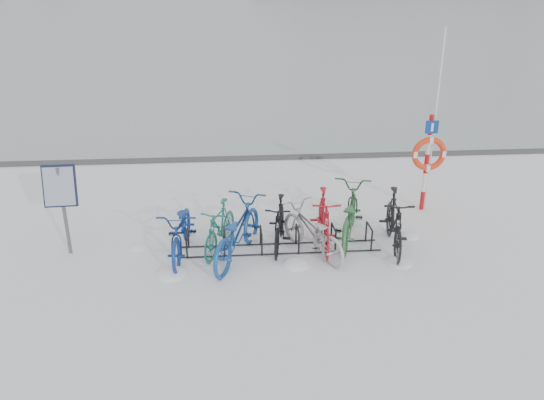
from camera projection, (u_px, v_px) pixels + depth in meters
ground at (279, 249)px, 10.54m from camera, size 900.00×900.00×0.00m
ice_sheet at (229, 3)px, 153.68m from camera, size 400.00×298.00×0.02m
quay_edge at (261, 158)px, 15.97m from camera, size 400.00×0.25×0.10m
bike_rack at (279, 241)px, 10.47m from camera, size 4.00×0.48×0.46m
info_board at (61, 191)px, 9.90m from camera, size 0.62×0.26×1.82m
lifebuoy_station at (429, 154)px, 11.87m from camera, size 0.79×0.22×4.09m
bike_0 at (182, 229)px, 10.18m from camera, size 0.84×2.09×1.07m
bike_1 at (220, 226)px, 10.37m from camera, size 1.00×1.73×1.00m
bike_2 at (237, 230)px, 10.03m from camera, size 1.57×2.36×1.17m
bike_3 at (279, 222)px, 10.51m from camera, size 0.80×1.77×1.03m
bike_4 at (312, 230)px, 10.21m from camera, size 1.48×2.00×1.00m
bike_5 at (324, 219)px, 10.53m from camera, size 0.69×1.94×1.15m
bike_6 at (349, 213)px, 10.79m from camera, size 1.40×2.33×1.15m
bike_7 at (394, 220)px, 10.41m from camera, size 0.87×2.05×1.19m
snow_drifts at (283, 255)px, 10.31m from camera, size 5.94×1.91×0.20m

